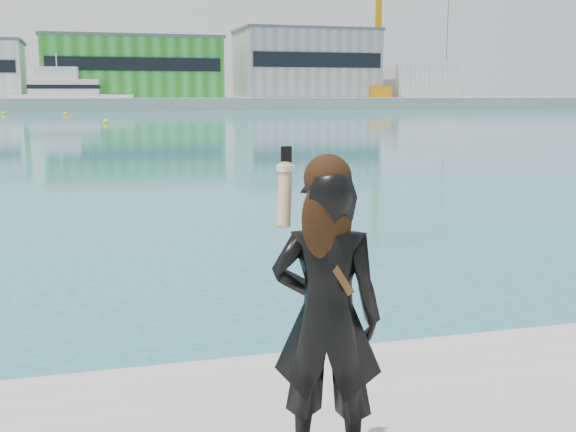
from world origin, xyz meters
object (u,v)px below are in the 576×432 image
buoy_extra (66,115)px  woman (327,309)px  motor_yacht (68,95)px  buoy_far (3,115)px  dock_crane (385,25)px  buoy_near (106,123)px

buoy_extra → woman: woman is taller
motor_yacht → buoy_far: (-7.87, -21.01, -2.53)m
motor_yacht → buoy_far: 22.58m
dock_crane → buoy_extra: 64.76m
motor_yacht → woman: 118.65m
woman → dock_crane: bearing=-91.3°
buoy_extra → woman: 93.85m
dock_crane → woman: bearing=-113.3°
dock_crane → motor_yacht: bearing=-175.9°
motor_yacht → buoy_near: size_ratio=39.27×
buoy_far → buoy_extra: same height
buoy_near → buoy_extra: size_ratio=1.00×
buoy_near → woman: (-0.96, -64.54, 1.60)m
buoy_extra → woman: bearing=-88.1°
buoy_extra → woman: size_ratio=0.32×
dock_crane → woman: (-52.90, -122.57, -13.46)m
buoy_near → buoy_far: same height
dock_crane → buoy_far: (-63.82, -24.97, -15.07)m
buoy_near → dock_crane: bearing=48.2°
buoy_far → buoy_extra: 8.68m
woman → buoy_far: bearing=-61.5°
dock_crane → buoy_extra: (-56.02, -28.79, -15.07)m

